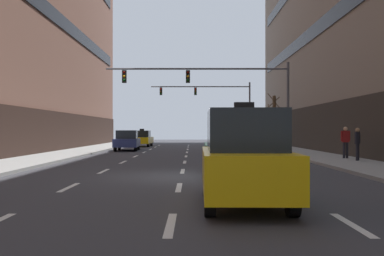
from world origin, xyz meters
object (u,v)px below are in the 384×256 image
at_px(street_tree_0, 276,120).
at_px(pedestrian_1, 347,140).
at_px(taxi_driving_1, 143,139).
at_px(pedestrian_0, 359,142).
at_px(traffic_signal_0, 222,86).
at_px(traffic_signal_1, 217,99).
at_px(taxi_driving_2, 245,158).
at_px(car_driving_0, 129,141).
at_px(car_driving_3, 229,148).

relative_size(street_tree_0, pedestrian_1, 2.80).
distance_m(taxi_driving_1, pedestrian_0, 25.92).
relative_size(traffic_signal_0, street_tree_0, 2.56).
bearing_deg(traffic_signal_1, traffic_signal_0, -92.03).
bearing_deg(taxi_driving_2, taxi_driving_1, 100.26).
relative_size(traffic_signal_1, pedestrian_1, 6.48).
distance_m(car_driving_0, pedestrian_1, 17.96).
relative_size(street_tree_0, pedestrian_0, 2.92).
distance_m(car_driving_3, traffic_signal_0, 13.38).
relative_size(car_driving_0, traffic_signal_1, 0.40).
xyz_separation_m(car_driving_0, pedestrian_1, (13.62, -11.71, 0.33)).
relative_size(car_driving_3, traffic_signal_1, 0.38).
bearing_deg(taxi_driving_1, pedestrian_0, -58.91).
distance_m(car_driving_0, taxi_driving_2, 26.43).
bearing_deg(street_tree_0, car_driving_0, -163.72).
height_order(car_driving_3, street_tree_0, street_tree_0).
xyz_separation_m(car_driving_0, traffic_signal_0, (7.19, -6.17, 3.83)).
relative_size(car_driving_0, pedestrian_0, 2.72).
height_order(car_driving_3, pedestrian_1, car_driving_3).
distance_m(taxi_driving_2, street_tree_0, 30.01).
bearing_deg(car_driving_3, taxi_driving_1, 103.00).
bearing_deg(traffic_signal_1, taxi_driving_1, -149.39).
bearing_deg(pedestrian_1, taxi_driving_2, -117.28).
xyz_separation_m(taxi_driving_2, pedestrian_0, (7.16, 12.16, 0.04)).
bearing_deg(pedestrian_0, pedestrian_1, 89.43).
bearing_deg(taxi_driving_2, car_driving_0, 104.09).
distance_m(traffic_signal_1, pedestrian_1, 25.93).
bearing_deg(taxi_driving_1, traffic_signal_1, 30.61).
relative_size(taxi_driving_2, pedestrian_1, 2.57).
xyz_separation_m(car_driving_0, pedestrian_0, (13.60, -13.47, 0.28)).
distance_m(traffic_signal_0, street_tree_0, 11.46).
relative_size(taxi_driving_1, pedestrian_0, 2.65).
height_order(taxi_driving_2, street_tree_0, street_tree_0).
relative_size(taxi_driving_1, car_driving_3, 1.04).
height_order(car_driving_0, taxi_driving_1, taxi_driving_1).
xyz_separation_m(car_driving_3, street_tree_0, (6.02, 22.72, 1.52)).
bearing_deg(traffic_signal_0, taxi_driving_2, -92.21).
bearing_deg(car_driving_0, pedestrian_0, -44.73).
bearing_deg(taxi_driving_2, traffic_signal_0, 87.79).
distance_m(traffic_signal_1, street_tree_0, 11.00).
xyz_separation_m(traffic_signal_1, pedestrian_1, (5.74, -24.97, -3.99)).
height_order(traffic_signal_1, street_tree_0, traffic_signal_1).
distance_m(traffic_signal_0, pedestrian_1, 9.19).
height_order(taxi_driving_1, street_tree_0, street_tree_0).
distance_m(taxi_driving_1, taxi_driving_2, 34.92).
distance_m(car_driving_0, traffic_signal_0, 10.22).
distance_m(traffic_signal_0, traffic_signal_1, 19.44).
height_order(street_tree_0, pedestrian_1, street_tree_0).
xyz_separation_m(taxi_driving_2, car_driving_3, (0.19, 6.60, -0.05)).
bearing_deg(traffic_signal_1, pedestrian_0, -77.91).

